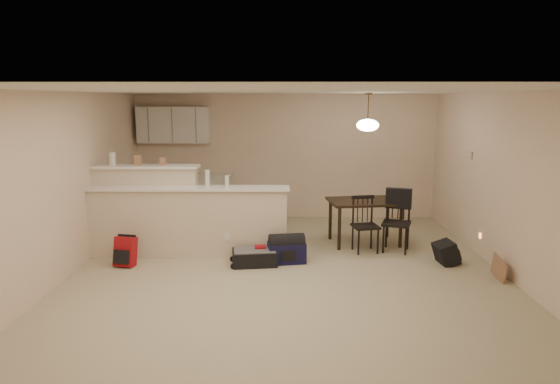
{
  "coord_description": "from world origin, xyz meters",
  "views": [
    {
      "loc": [
        -0.05,
        -6.51,
        2.4
      ],
      "look_at": [
        -0.1,
        0.7,
        1.05
      ],
      "focal_mm": 32.0,
      "sensor_mm": 36.0,
      "label": 1
    }
  ],
  "objects_px": {
    "dining_table": "(365,205)",
    "pendant_lamp": "(368,125)",
    "red_backpack": "(125,252)",
    "dining_chair_near": "(366,225)",
    "suitcase": "(254,257)",
    "navy_duffel": "(287,253)",
    "black_daypack": "(446,253)",
    "dining_chair_far": "(396,222)"
  },
  "relations": [
    {
      "from": "pendant_lamp",
      "to": "dining_chair_near",
      "type": "xyz_separation_m",
      "value": [
        -0.06,
        -0.48,
        -1.55
      ]
    },
    {
      "from": "dining_table",
      "to": "red_backpack",
      "type": "relative_size",
      "value": 2.99
    },
    {
      "from": "dining_chair_far",
      "to": "pendant_lamp",
      "type": "bearing_deg",
      "value": 153.19
    },
    {
      "from": "dining_table",
      "to": "red_backpack",
      "type": "xyz_separation_m",
      "value": [
        -3.66,
        -1.18,
        -0.44
      ]
    },
    {
      "from": "suitcase",
      "to": "dining_table",
      "type": "bearing_deg",
      "value": 24.62
    },
    {
      "from": "dining_table",
      "to": "navy_duffel",
      "type": "xyz_separation_m",
      "value": [
        -1.31,
        -1.01,
        -0.5
      ]
    },
    {
      "from": "dining_table",
      "to": "dining_chair_near",
      "type": "height_order",
      "value": "dining_chair_near"
    },
    {
      "from": "pendant_lamp",
      "to": "dining_chair_near",
      "type": "bearing_deg",
      "value": -97.49
    },
    {
      "from": "dining_chair_near",
      "to": "black_daypack",
      "type": "relative_size",
      "value": 2.44
    },
    {
      "from": "dining_table",
      "to": "black_daypack",
      "type": "distance_m",
      "value": 1.56
    },
    {
      "from": "pendant_lamp",
      "to": "black_daypack",
      "type": "xyz_separation_m",
      "value": [
        1.04,
        -1.06,
        -1.83
      ]
    },
    {
      "from": "red_backpack",
      "to": "black_daypack",
      "type": "height_order",
      "value": "red_backpack"
    },
    {
      "from": "dining_chair_near",
      "to": "red_backpack",
      "type": "xyz_separation_m",
      "value": [
        -3.6,
        -0.7,
        -0.23
      ]
    },
    {
      "from": "dining_chair_far",
      "to": "suitcase",
      "type": "distance_m",
      "value": 2.35
    },
    {
      "from": "navy_duffel",
      "to": "black_daypack",
      "type": "xyz_separation_m",
      "value": [
        2.35,
        -0.05,
        0.01
      ]
    },
    {
      "from": "navy_duffel",
      "to": "red_backpack",
      "type": "bearing_deg",
      "value": 174.93
    },
    {
      "from": "dining_table",
      "to": "suitcase",
      "type": "height_order",
      "value": "dining_table"
    },
    {
      "from": "black_daypack",
      "to": "dining_chair_far",
      "type": "bearing_deg",
      "value": 39.71
    },
    {
      "from": "red_backpack",
      "to": "navy_duffel",
      "type": "bearing_deg",
      "value": 17.2
    },
    {
      "from": "red_backpack",
      "to": "navy_duffel",
      "type": "height_order",
      "value": "red_backpack"
    },
    {
      "from": "dining_table",
      "to": "navy_duffel",
      "type": "height_order",
      "value": "dining_table"
    },
    {
      "from": "suitcase",
      "to": "red_backpack",
      "type": "distance_m",
      "value": 1.88
    },
    {
      "from": "suitcase",
      "to": "pendant_lamp",
      "type": "bearing_deg",
      "value": 24.62
    },
    {
      "from": "dining_chair_far",
      "to": "black_daypack",
      "type": "bearing_deg",
      "value": -25.89
    },
    {
      "from": "dining_table",
      "to": "pendant_lamp",
      "type": "height_order",
      "value": "pendant_lamp"
    },
    {
      "from": "dining_chair_far",
      "to": "navy_duffel",
      "type": "height_order",
      "value": "dining_chair_far"
    },
    {
      "from": "pendant_lamp",
      "to": "red_backpack",
      "type": "bearing_deg",
      "value": -162.08
    },
    {
      "from": "pendant_lamp",
      "to": "navy_duffel",
      "type": "distance_m",
      "value": 2.48
    },
    {
      "from": "dining_chair_far",
      "to": "black_daypack",
      "type": "xyz_separation_m",
      "value": [
        0.61,
        -0.61,
        -0.33
      ]
    },
    {
      "from": "dining_chair_far",
      "to": "red_backpack",
      "type": "height_order",
      "value": "dining_chair_far"
    },
    {
      "from": "navy_duffel",
      "to": "black_daypack",
      "type": "height_order",
      "value": "black_daypack"
    },
    {
      "from": "dining_chair_near",
      "to": "dining_chair_far",
      "type": "height_order",
      "value": "dining_chair_far"
    },
    {
      "from": "red_backpack",
      "to": "dining_chair_near",
      "type": "bearing_deg",
      "value": 24.04
    },
    {
      "from": "dining_table",
      "to": "dining_chair_near",
      "type": "xyz_separation_m",
      "value": [
        -0.06,
        -0.48,
        -0.21
      ]
    },
    {
      "from": "suitcase",
      "to": "navy_duffel",
      "type": "distance_m",
      "value": 0.49
    },
    {
      "from": "red_backpack",
      "to": "navy_duffel",
      "type": "distance_m",
      "value": 2.36
    },
    {
      "from": "navy_duffel",
      "to": "black_daypack",
      "type": "bearing_deg",
      "value": -10.37
    },
    {
      "from": "suitcase",
      "to": "navy_duffel",
      "type": "bearing_deg",
      "value": 5.19
    },
    {
      "from": "dining_chair_far",
      "to": "navy_duffel",
      "type": "relative_size",
      "value": 1.77
    },
    {
      "from": "black_daypack",
      "to": "pendant_lamp",
      "type": "bearing_deg",
      "value": 39.32
    },
    {
      "from": "dining_table",
      "to": "dining_chair_far",
      "type": "xyz_separation_m",
      "value": [
        0.43,
        -0.45,
        -0.17
      ]
    },
    {
      "from": "suitcase",
      "to": "navy_duffel",
      "type": "height_order",
      "value": "navy_duffel"
    }
  ]
}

